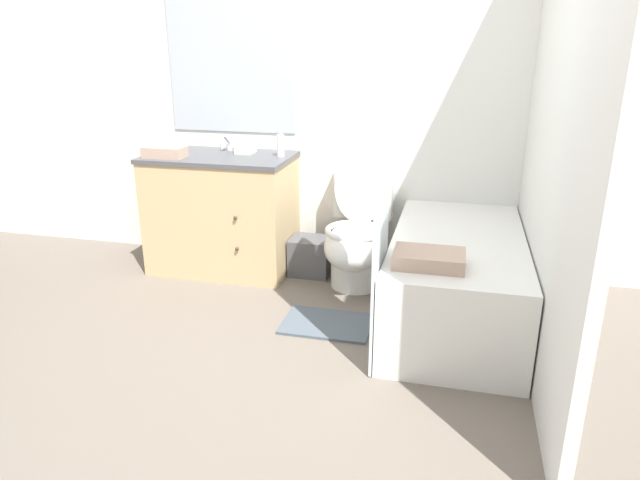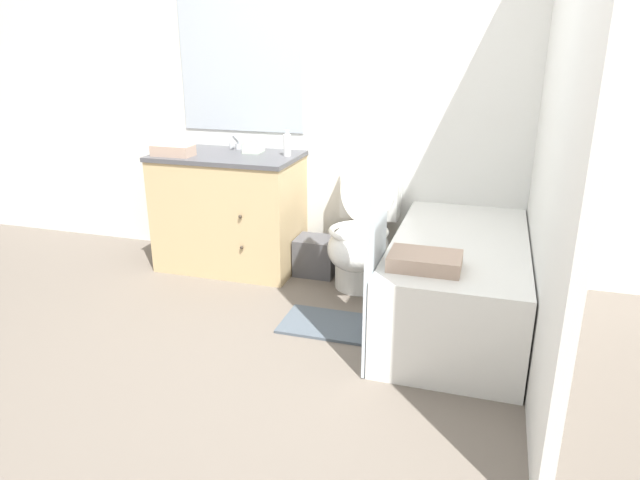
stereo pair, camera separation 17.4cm
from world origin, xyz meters
name	(u,v)px [view 2 (the right image)]	position (x,y,z in m)	size (l,w,h in m)	color
ground_plane	(252,384)	(0.00, 0.00, 0.00)	(14.00, 14.00, 0.00)	#6B6056
wall_back	(344,90)	(-0.01, 1.71, 1.25)	(8.00, 0.06, 2.50)	silver
wall_right	(557,111)	(1.28, 0.84, 1.25)	(0.05, 2.68, 2.50)	silver
vanity_cabinet	(230,210)	(-0.76, 1.39, 0.42)	(1.00, 0.61, 0.83)	tan
sink_faucet	(238,145)	(-0.76, 1.57, 0.86)	(0.14, 0.12, 0.12)	silver
toilet	(362,236)	(0.23, 1.32, 0.35)	(0.40, 0.70, 0.89)	white
bathtub	(457,282)	(0.88, 0.94, 0.26)	(0.74, 1.48, 0.52)	white
shower_curtain	(378,183)	(0.50, 0.43, 0.93)	(0.01, 0.47, 1.85)	silver
wastebasket	(316,256)	(-0.12, 1.42, 0.13)	(0.28, 0.24, 0.27)	#4C4C51
tissue_box	(253,147)	(-0.61, 1.50, 0.87)	(0.12, 0.14, 0.10)	silver
soap_dispenser	(287,144)	(-0.33, 1.44, 0.91)	(0.05, 0.05, 0.18)	white
hand_towel_folded	(173,150)	(-1.08, 1.22, 0.87)	(0.28, 0.14, 0.07)	tan
bath_towel_folded	(425,261)	(0.74, 0.46, 0.55)	(0.35, 0.24, 0.07)	tan
bath_mat	(326,324)	(0.17, 0.68, 0.01)	(0.52, 0.36, 0.02)	#4C5660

